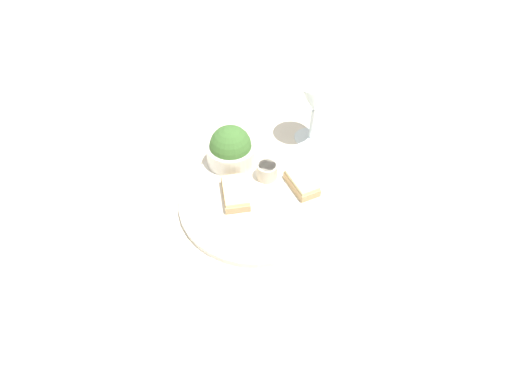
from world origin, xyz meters
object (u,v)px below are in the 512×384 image
at_px(sauce_ramekin, 267,170).
at_px(napkin, 164,278).
at_px(cheese_toast_far, 302,183).
at_px(cheese_toast_near, 235,193).
at_px(salad_bowl, 231,149).
at_px(wine_glass, 315,99).

relative_size(sauce_ramekin, napkin, 0.26).
bearing_deg(cheese_toast_far, sauce_ramekin, 21.70).
xyz_separation_m(cheese_toast_far, napkin, (0.04, 0.34, -0.02)).
bearing_deg(cheese_toast_near, napkin, 100.36).
relative_size(sauce_ramekin, cheese_toast_far, 0.49).
distance_m(cheese_toast_far, napkin, 0.35).
bearing_deg(sauce_ramekin, salad_bowl, 11.11).
relative_size(salad_bowl, cheese_toast_near, 1.06).
bearing_deg(salad_bowl, wine_glass, -108.93).
relative_size(salad_bowl, wine_glass, 0.70).
height_order(sauce_ramekin, cheese_toast_far, sauce_ramekin).
xyz_separation_m(salad_bowl, cheese_toast_near, (-0.09, 0.07, -0.02)).
height_order(cheese_toast_near, wine_glass, wine_glass).
bearing_deg(sauce_ramekin, wine_glass, -82.41).
height_order(cheese_toast_far, wine_glass, wine_glass).
xyz_separation_m(sauce_ramekin, cheese_toast_near, (0.01, 0.09, -0.01)).
xyz_separation_m(cheese_toast_near, cheese_toast_far, (-0.08, -0.12, -0.00)).
xyz_separation_m(salad_bowl, napkin, (-0.13, 0.30, -0.05)).
bearing_deg(salad_bowl, sauce_ramekin, -168.89).
height_order(sauce_ramekin, cheese_toast_near, sauce_ramekin).
relative_size(cheese_toast_near, wine_glass, 0.66).
xyz_separation_m(salad_bowl, wine_glass, (-0.07, -0.20, 0.07)).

